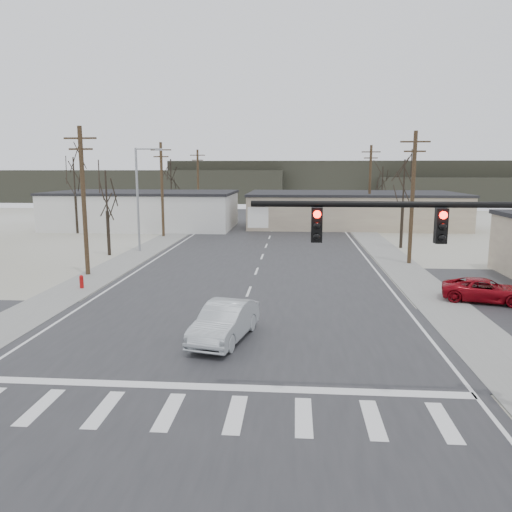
{
  "coord_description": "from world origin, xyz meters",
  "views": [
    {
      "loc": [
        2.67,
        -20.61,
        7.18
      ],
      "look_at": [
        0.62,
        5.62,
        2.6
      ],
      "focal_mm": 35.0,
      "sensor_mm": 36.0,
      "label": 1
    }
  ],
  "objects_px": {
    "fire_hydrant": "(82,282)",
    "sedan_crossing": "(225,322)",
    "car_parked_red": "(485,290)",
    "car_far_a": "(322,220)",
    "car_far_b": "(268,212)",
    "traffic_signal_mast": "(478,259)"
  },
  "relations": [
    {
      "from": "traffic_signal_mast",
      "to": "car_far_b",
      "type": "distance_m",
      "value": 61.98
    },
    {
      "from": "car_far_b",
      "to": "car_parked_red",
      "type": "bearing_deg",
      "value": -66.43
    },
    {
      "from": "traffic_signal_mast",
      "to": "sedan_crossing",
      "type": "xyz_separation_m",
      "value": [
        -8.12,
        5.68,
        -3.84
      ]
    },
    {
      "from": "fire_hydrant",
      "to": "car_parked_red",
      "type": "xyz_separation_m",
      "value": [
        23.3,
        -1.23,
        0.21
      ]
    },
    {
      "from": "fire_hydrant",
      "to": "car_far_a",
      "type": "xyz_separation_m",
      "value": [
        16.41,
        35.65,
        0.3
      ]
    },
    {
      "from": "car_parked_red",
      "to": "car_far_b",
      "type": "bearing_deg",
      "value": 32.81
    },
    {
      "from": "traffic_signal_mast",
      "to": "sedan_crossing",
      "type": "relative_size",
      "value": 1.86
    },
    {
      "from": "traffic_signal_mast",
      "to": "car_far_a",
      "type": "bearing_deg",
      "value": 91.94
    },
    {
      "from": "sedan_crossing",
      "to": "car_far_a",
      "type": "distance_m",
      "value": 44.64
    },
    {
      "from": "fire_hydrant",
      "to": "sedan_crossing",
      "type": "distance_m",
      "value": 13.13
    },
    {
      "from": "car_far_b",
      "to": "car_parked_red",
      "type": "relative_size",
      "value": 0.92
    },
    {
      "from": "traffic_signal_mast",
      "to": "fire_hydrant",
      "type": "height_order",
      "value": "traffic_signal_mast"
    },
    {
      "from": "fire_hydrant",
      "to": "car_far_a",
      "type": "height_order",
      "value": "car_far_a"
    },
    {
      "from": "sedan_crossing",
      "to": "car_parked_red",
      "type": "xyz_separation_m",
      "value": [
        13.33,
        7.29,
        -0.18
      ]
    },
    {
      "from": "car_parked_red",
      "to": "fire_hydrant",
      "type": "bearing_deg",
      "value": 102.97
    },
    {
      "from": "car_far_a",
      "to": "car_parked_red",
      "type": "bearing_deg",
      "value": 94.53
    },
    {
      "from": "traffic_signal_mast",
      "to": "car_far_b",
      "type": "xyz_separation_m",
      "value": [
        -9.35,
        61.14,
        -3.92
      ]
    },
    {
      "from": "sedan_crossing",
      "to": "fire_hydrant",
      "type": "bearing_deg",
      "value": 151.64
    },
    {
      "from": "fire_hydrant",
      "to": "car_far_a",
      "type": "bearing_deg",
      "value": 65.29
    },
    {
      "from": "car_far_a",
      "to": "car_far_b",
      "type": "relative_size",
      "value": 1.17
    },
    {
      "from": "sedan_crossing",
      "to": "car_parked_red",
      "type": "height_order",
      "value": "sedan_crossing"
    },
    {
      "from": "car_parked_red",
      "to": "car_far_a",
      "type": "bearing_deg",
      "value": 26.58
    }
  ]
}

